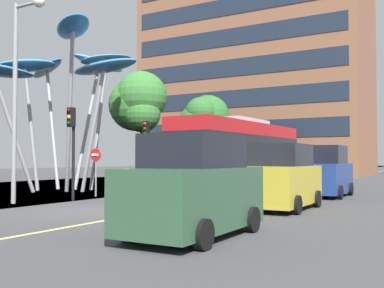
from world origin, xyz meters
The scene contains 13 objects.
ground centered at (-0.69, 0.00, -0.05)m, with size 120.00×240.00×0.10m.
red_bus centered at (0.69, 10.88, 2.12)m, with size 3.05×11.20×3.88m.
leaf_sculpture centered at (-7.56, 6.15, 6.61)m, with size 10.62×10.85×8.51m.
traffic_light_kerb_near centered at (-3.08, 2.20, 2.78)m, with size 0.28×0.42×3.85m.
traffic_light_kerb_far centered at (-2.99, 7.38, 2.66)m, with size 0.28×0.42×3.67m.
car_parked_near centered at (5.50, -2.73, 1.06)m, with size 1.96×3.93×2.26m.
car_parked_mid centered at (5.38, 3.56, 1.05)m, with size 2.05×3.97×2.24m.
car_parked_far centered at (5.43, 9.63, 1.09)m, with size 2.08×3.86×2.35m.
street_lamp centered at (-3.92, 0.31, 5.02)m, with size 1.61×0.44×7.92m.
tree_pavement_near centered at (-8.51, 14.15, 5.69)m, with size 4.32×3.79×7.93m.
tree_pavement_far centered at (-8.61, 24.02, 5.39)m, with size 4.14×4.77×7.56m.
no_entry_sign centered at (-3.76, 4.43, 1.49)m, with size 0.60×0.12×2.22m.
backdrop_building centered at (-9.26, 38.09, 11.59)m, with size 25.20×12.73×23.18m.
Camera 1 is at (10.42, -11.44, 1.71)m, focal length 42.07 mm.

